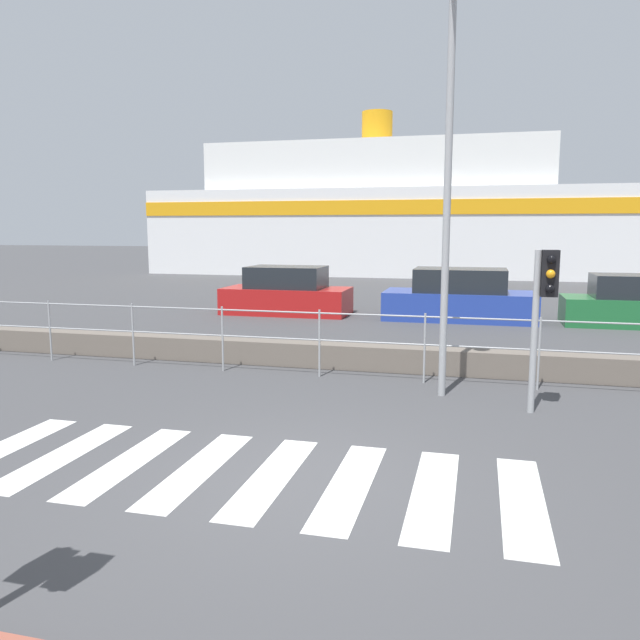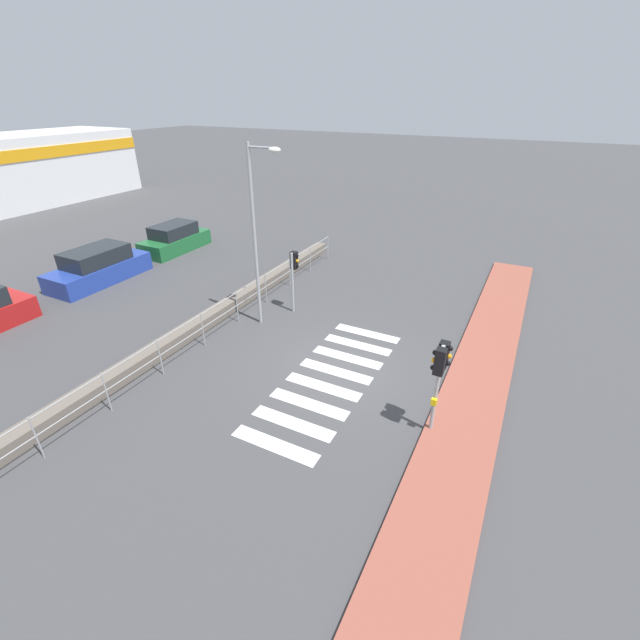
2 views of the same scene
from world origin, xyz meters
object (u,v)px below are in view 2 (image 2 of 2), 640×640
object	(u,v)px
streetlamp	(259,220)
parked_car_blue	(98,267)
traffic_light_far	(294,268)
parked_car_green	(175,239)
traffic_light_near	(440,366)

from	to	relation	value
streetlamp	parked_car_blue	xyz separation A→B (m)	(-0.01, 9.18, -3.32)
traffic_light_far	parked_car_green	xyz separation A→B (m)	(3.40, 9.61, -1.18)
traffic_light_far	streetlamp	xyz separation A→B (m)	(-1.48, 0.44, 2.17)
traffic_light_far	parked_car_blue	xyz separation A→B (m)	(-1.49, 9.61, -1.14)
parked_car_green	traffic_light_far	bearing A→B (deg)	-109.46
streetlamp	traffic_light_far	bearing A→B (deg)	-16.45
traffic_light_near	parked_car_green	bearing A→B (deg)	64.25
streetlamp	parked_car_blue	distance (m)	9.76
traffic_light_near	streetlamp	size ratio (longest dim) A/B	0.41
traffic_light_near	parked_car_blue	world-z (taller)	traffic_light_near
streetlamp	traffic_light_near	bearing A→B (deg)	-112.73
traffic_light_near	traffic_light_far	distance (m)	8.01
streetlamp	parked_car_green	distance (m)	10.92
streetlamp	parked_car_green	world-z (taller)	streetlamp
traffic_light_far	streetlamp	bearing A→B (deg)	163.55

